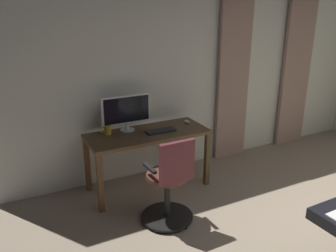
# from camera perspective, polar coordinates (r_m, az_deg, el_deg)

# --- Properties ---
(back_room_partition) EXTENTS (5.77, 0.10, 2.87)m
(back_room_partition) POSITION_cam_1_polar(r_m,az_deg,el_deg) (4.98, 6.02, 10.12)
(back_room_partition) COLOR silver
(back_room_partition) RESTS_ON ground
(curtain_left_panel) EXTENTS (0.55, 0.06, 2.70)m
(curtain_left_panel) POSITION_cam_1_polar(r_m,az_deg,el_deg) (5.97, 20.21, 9.75)
(curtain_left_panel) COLOR tan
(curtain_left_panel) RESTS_ON ground
(curtain_right_panel) EXTENTS (0.52, 0.06, 2.70)m
(curtain_right_panel) POSITION_cam_1_polar(r_m,az_deg,el_deg) (5.15, 10.64, 9.21)
(curtain_right_panel) COLOR tan
(curtain_right_panel) RESTS_ON ground
(desk) EXTENTS (1.48, 0.62, 0.75)m
(desk) POSITION_cam_1_polar(r_m,az_deg,el_deg) (4.30, -3.30, -2.31)
(desk) COLOR brown
(desk) RESTS_ON ground
(office_chair) EXTENTS (0.56, 0.56, 0.98)m
(office_chair) POSITION_cam_1_polar(r_m,az_deg,el_deg) (3.68, 0.32, -9.41)
(office_chair) COLOR black
(office_chair) RESTS_ON ground
(computer_monitor) EXTENTS (0.62, 0.18, 0.44)m
(computer_monitor) POSITION_cam_1_polar(r_m,az_deg,el_deg) (4.28, -6.76, 2.48)
(computer_monitor) COLOR white
(computer_monitor) RESTS_ON desk
(computer_keyboard) EXTENTS (0.37, 0.13, 0.02)m
(computer_keyboard) POSITION_cam_1_polar(r_m,az_deg,el_deg) (4.28, -1.18, -0.78)
(computer_keyboard) COLOR #232328
(computer_keyboard) RESTS_ON desk
(computer_mouse) EXTENTS (0.06, 0.10, 0.04)m
(computer_mouse) POSITION_cam_1_polar(r_m,az_deg,el_deg) (4.60, 3.09, 0.73)
(computer_mouse) COLOR white
(computer_mouse) RESTS_ON desk
(mug_tea) EXTENTS (0.13, 0.08, 0.11)m
(mug_tea) POSITION_cam_1_polar(r_m,az_deg,el_deg) (4.24, -9.83, -0.62)
(mug_tea) COLOR gold
(mug_tea) RESTS_ON desk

